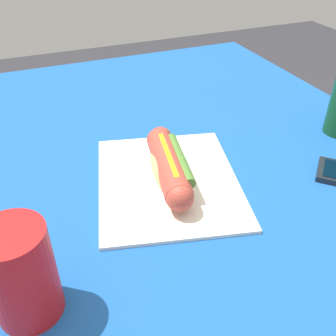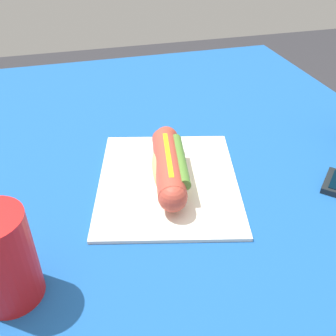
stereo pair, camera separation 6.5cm
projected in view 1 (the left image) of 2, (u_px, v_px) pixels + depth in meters
dining_table at (163, 208)px, 0.80m from camera, size 1.14×0.98×0.75m
paper_wrapper at (168, 181)px, 0.67m from camera, size 0.34×0.30×0.01m
hot_dog at (169, 166)px, 0.65m from camera, size 0.22×0.08×0.05m
drinking_cup at (21, 274)px, 0.43m from camera, size 0.08×0.08×0.13m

